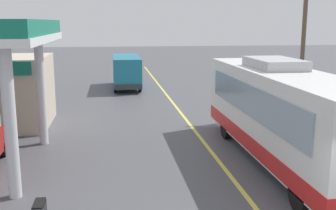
# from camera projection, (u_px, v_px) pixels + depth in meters

# --- Properties ---
(ground) EXTENTS (120.00, 120.00, 0.00)m
(ground) POSITION_uv_depth(u_px,v_px,m) (170.00, 98.00, 27.49)
(ground) COLOR #4C4C51
(lane_divider_stripe) EXTENTS (0.16, 50.00, 0.01)m
(lane_divider_stripe) POSITION_uv_depth(u_px,v_px,m) (182.00, 115.00, 22.64)
(lane_divider_stripe) COLOR #D8CC4C
(lane_divider_stripe) RESTS_ON ground
(coach_bus_main) EXTENTS (2.60, 11.04, 3.69)m
(coach_bus_main) POSITION_uv_depth(u_px,v_px,m) (283.00, 116.00, 14.74)
(coach_bus_main) COLOR white
(coach_bus_main) RESTS_ON ground
(minibus_opposing_lane) EXTENTS (2.04, 6.13, 2.44)m
(minibus_opposing_lane) POSITION_uv_depth(u_px,v_px,m) (126.00, 69.00, 31.61)
(minibus_opposing_lane) COLOR teal
(minibus_opposing_lane) RESTS_ON ground
(utility_pole_roadside) EXTENTS (1.80, 0.24, 8.52)m
(utility_pole_roadside) POSITION_uv_depth(u_px,v_px,m) (304.00, 33.00, 22.55)
(utility_pole_roadside) COLOR brown
(utility_pole_roadside) RESTS_ON ground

